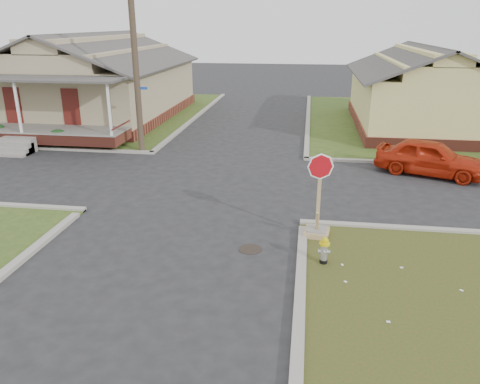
# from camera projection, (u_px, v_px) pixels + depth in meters

# --- Properties ---
(ground) EXTENTS (120.00, 120.00, 0.00)m
(ground) POSITION_uv_depth(u_px,v_px,m) (177.00, 236.00, 13.53)
(ground) COLOR #242426
(ground) RESTS_ON ground
(verge_far_left) EXTENTS (19.00, 19.00, 0.05)m
(verge_far_left) POSITION_uv_depth(u_px,v_px,m) (64.00, 112.00, 32.02)
(verge_far_left) COLOR #334C1B
(verge_far_left) RESTS_ON ground
(curbs) EXTENTS (80.00, 40.00, 0.12)m
(curbs) POSITION_uv_depth(u_px,v_px,m) (212.00, 182.00, 18.18)
(curbs) COLOR #9E9A8F
(curbs) RESTS_ON ground
(manhole) EXTENTS (0.64, 0.64, 0.01)m
(manhole) POSITION_uv_depth(u_px,v_px,m) (250.00, 249.00, 12.76)
(manhole) COLOR black
(manhole) RESTS_ON ground
(corner_house) EXTENTS (10.10, 15.50, 5.30)m
(corner_house) POSITION_uv_depth(u_px,v_px,m) (93.00, 82.00, 29.62)
(corner_house) COLOR brown
(corner_house) RESTS_ON ground
(side_house_yellow) EXTENTS (7.60, 11.60, 4.70)m
(side_house_yellow) POSITION_uv_depth(u_px,v_px,m) (422.00, 90.00, 26.77)
(side_house_yellow) COLOR brown
(side_house_yellow) RESTS_ON ground
(utility_pole) EXTENTS (1.80, 0.28, 9.00)m
(utility_pole) POSITION_uv_depth(u_px,v_px,m) (135.00, 50.00, 20.78)
(utility_pole) COLOR #3F3324
(utility_pole) RESTS_ON ground
(fire_hydrant) EXTENTS (0.27, 0.27, 0.72)m
(fire_hydrant) POSITION_uv_depth(u_px,v_px,m) (324.00, 249.00, 11.82)
(fire_hydrant) COLOR black
(fire_hydrant) RESTS_ON ground
(stop_sign) EXTENTS (0.69, 0.68, 2.45)m
(stop_sign) POSITION_uv_depth(u_px,v_px,m) (317.00, 218.00, 13.32)
(stop_sign) COLOR tan
(stop_sign) RESTS_ON ground
(red_sedan) EXTENTS (4.52, 3.12, 1.43)m
(red_sedan) POSITION_uv_depth(u_px,v_px,m) (430.00, 157.00, 18.79)
(red_sedan) COLOR red
(red_sedan) RESTS_ON ground
(hedge_right) EXTENTS (1.25, 1.03, 0.96)m
(hedge_right) POSITION_uv_depth(u_px,v_px,m) (59.00, 138.00, 22.78)
(hedge_right) COLOR #163E19
(hedge_right) RESTS_ON verge_far_left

